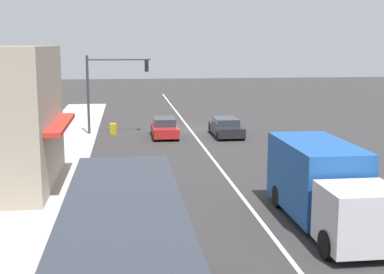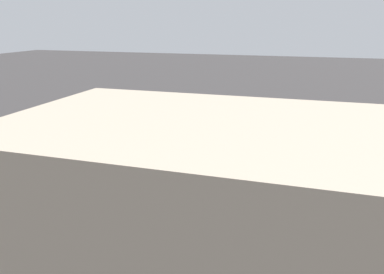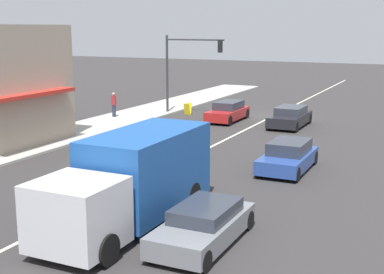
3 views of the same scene
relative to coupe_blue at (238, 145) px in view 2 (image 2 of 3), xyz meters
name	(u,v)px [view 2 (image 2 of 3)]	position (x,y,z in m)	size (l,w,h in m)	color
ground_plane	(301,195)	(5.00, 4.17, -0.63)	(160.00, 160.00, 0.00)	#333030
lane_marking_center	(7,158)	(5.00, -13.83, -0.62)	(0.16, 60.00, 0.01)	beige
building_corner_store	(199,256)	(15.87, 1.98, 2.64)	(6.06, 7.91, 6.29)	tan
coupe_blue	(238,145)	(0.00, 0.00, 0.00)	(1.85, 4.06, 1.32)	#284793
sedan_dark	(71,143)	(2.80, -10.59, 0.00)	(1.92, 4.34, 1.28)	black
hatchback_red	(20,166)	(7.20, -10.84, 0.02)	(1.76, 4.18, 1.34)	#AD1E1E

